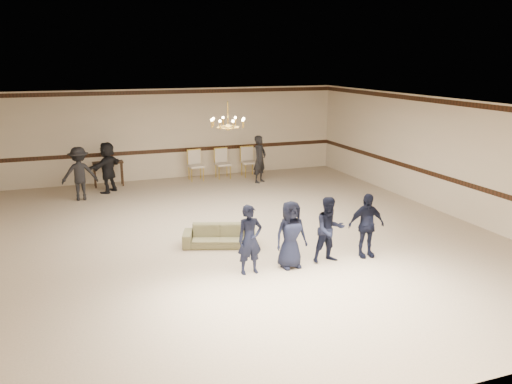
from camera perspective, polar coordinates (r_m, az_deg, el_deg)
room at (r=12.91m, az=-1.61°, el=2.18°), size 12.01×14.01×3.21m
chair_rail at (r=19.65m, az=-8.21°, el=4.42°), size 12.00×0.02×0.14m
crown_molding at (r=19.41m, az=-8.42°, el=10.48°), size 12.00×0.02×0.14m
chandelier at (r=13.65m, az=-3.01°, el=8.24°), size 0.94×0.94×0.89m
boy_a at (r=10.82m, az=-0.66°, el=-5.08°), size 0.53×0.36×1.43m
boy_b at (r=11.14m, az=3.71°, el=-4.53°), size 0.73×0.50×1.43m
boy_c at (r=11.52m, az=7.81°, el=-4.00°), size 0.70×0.54×1.43m
boy_d at (r=11.96m, az=11.63°, el=-3.48°), size 0.87×0.42×1.43m
settee at (r=12.54m, az=-3.91°, el=-4.65°), size 1.80×1.17×0.49m
adult_left at (r=17.22m, az=-18.24°, el=1.87°), size 1.07×0.62×1.65m
adult_mid at (r=17.95m, az=-15.48°, el=2.55°), size 1.37×1.47×1.65m
adult_right at (r=18.68m, az=0.41°, el=3.51°), size 0.71×0.68×1.65m
banquet_chair_left at (r=19.15m, az=-6.40°, el=2.79°), size 0.55×0.55×1.06m
banquet_chair_mid at (r=19.41m, az=-3.53°, el=3.01°), size 0.53×0.53×1.06m
banquet_chair_right at (r=19.72m, az=-0.75°, el=3.21°), size 0.55×0.55×1.06m
console_table at (r=18.89m, az=-15.40°, el=1.87°), size 1.01×0.43×0.84m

